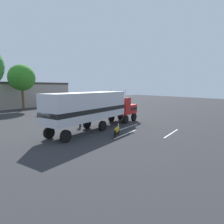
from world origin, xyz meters
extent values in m
plane|color=#2D2D30|center=(0.00, 0.00, 0.00)|extent=(120.00, 120.00, 0.00)
cube|color=silver|center=(-2.79, -3.50, 0.01)|extent=(4.23, 1.54, 0.01)
cube|color=silver|center=(-5.33, -5.93, 0.01)|extent=(4.18, 1.68, 0.01)
cube|color=silver|center=(-1.46, -8.52, 0.01)|extent=(4.20, 1.61, 0.01)
cube|color=#B21919|center=(-0.33, -0.03, 1.70)|extent=(2.53, 2.96, 1.20)
cube|color=#B21919|center=(-1.84, -0.56, 2.20)|extent=(2.16, 2.82, 2.20)
cube|color=silver|center=(0.55, 0.29, 1.70)|extent=(0.78, 2.01, 1.08)
cube|color=black|center=(-0.33, -0.03, 1.76)|extent=(2.55, 3.00, 0.36)
cylinder|color=silver|center=(-2.73, 0.29, 2.80)|extent=(0.18, 0.18, 3.40)
cylinder|color=silver|center=(-1.99, -1.78, 2.80)|extent=(0.18, 0.18, 3.40)
cube|color=silver|center=(-7.82, -2.69, 2.75)|extent=(10.76, 5.97, 2.80)
cube|color=black|center=(-7.82, -2.69, 2.33)|extent=(10.78, 6.01, 0.44)
cylinder|color=silver|center=(-1.88, 0.80, 0.95)|extent=(1.44, 1.04, 0.64)
cylinder|color=black|center=(-0.42, 1.11, 0.55)|extent=(1.14, 0.65, 1.10)
cylinder|color=black|center=(0.32, -0.96, 0.55)|extent=(1.14, 0.65, 1.10)
cylinder|color=black|center=(-2.58, 0.34, 0.55)|extent=(1.14, 0.65, 1.10)
cylinder|color=black|center=(-1.85, -1.73, 0.55)|extent=(1.14, 0.65, 1.10)
cylinder|color=black|center=(-7.25, -1.32, 0.55)|extent=(1.14, 0.65, 1.10)
cylinder|color=black|center=(-6.51, -3.39, 0.55)|extent=(1.14, 0.65, 1.10)
cylinder|color=black|center=(-12.19, -3.08, 0.55)|extent=(1.14, 0.65, 1.10)
cylinder|color=black|center=(-11.46, -5.15, 0.55)|extent=(1.14, 0.65, 1.10)
cylinder|color=#2D3347|center=(-7.41, -0.01, 0.41)|extent=(0.18, 0.18, 0.82)
cylinder|color=#2D3347|center=(-7.54, -0.09, 0.41)|extent=(0.18, 0.18, 0.82)
cylinder|color=#333338|center=(-7.48, -0.05, 1.11)|extent=(0.34, 0.34, 0.58)
sphere|color=tan|center=(-7.48, -0.05, 1.51)|extent=(0.23, 0.23, 0.23)
cube|color=black|center=(-7.58, 0.12, 1.14)|extent=(0.31, 0.27, 0.36)
cube|color=#BFB29E|center=(-2.06, 14.28, 1.95)|extent=(11.29, 5.16, 2.90)
cube|color=black|center=(-2.06, 14.28, 2.53)|extent=(10.66, 5.04, 0.90)
cylinder|color=black|center=(1.64, 16.37, 0.50)|extent=(1.04, 0.52, 1.00)
cylinder|color=black|center=(2.19, 14.19, 0.50)|extent=(1.04, 0.52, 1.00)
cylinder|color=black|center=(-5.92, 14.46, 0.50)|extent=(1.04, 0.52, 1.00)
cylinder|color=black|center=(-5.37, 12.28, 0.50)|extent=(1.04, 0.52, 1.00)
cylinder|color=black|center=(-5.93, -5.43, 0.33)|extent=(0.57, 0.50, 0.66)
cylinder|color=black|center=(-7.04, -6.36, 0.33)|extent=(0.57, 0.50, 0.66)
cube|color=gold|center=(-6.48, -5.90, 0.61)|extent=(1.00, 0.89, 0.36)
cylinder|color=silver|center=(-6.01, -5.49, 0.78)|extent=(0.26, 0.24, 0.69)
cylinder|color=brown|center=(-9.29, 21.06, 2.34)|extent=(0.44, 0.44, 4.68)
sphere|color=#317823|center=(-9.29, 21.06, 6.47)|extent=(5.13, 5.13, 5.13)
cube|color=#9E938C|center=(-6.01, 28.90, 2.86)|extent=(20.06, 12.07, 5.72)
cube|color=#3F3833|center=(-6.01, 28.90, 5.47)|extent=(20.19, 12.20, 0.50)
camera|label=1|loc=(-17.82, -20.46, 4.78)|focal=31.02mm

